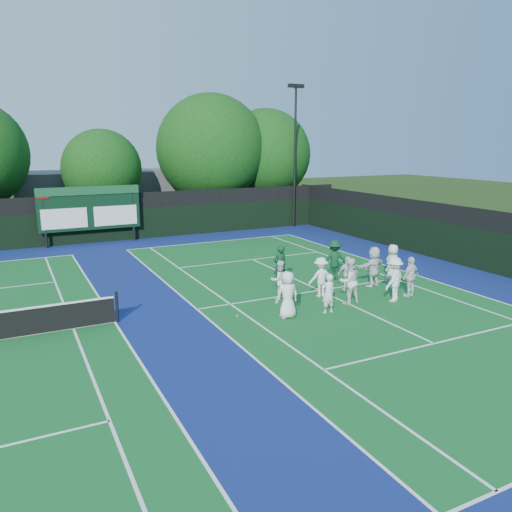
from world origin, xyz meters
name	(u,v)px	position (x,y,z in m)	size (l,w,h in m)	color
ground	(333,297)	(0.00, 0.00, 0.00)	(120.00, 120.00, 0.00)	#1C330E
court_apron	(184,311)	(-6.00, 1.00, 0.00)	(34.00, 32.00, 0.01)	navy
near_court	(319,290)	(0.00, 1.00, 0.01)	(11.05, 23.85, 0.01)	#125B22
back_fence	(106,220)	(-6.00, 16.00, 1.36)	(34.00, 0.08, 3.00)	black
divider_fence_right	(472,241)	(9.00, 1.00, 1.36)	(0.08, 32.00, 3.00)	black
scoreboard	(90,209)	(-7.01, 15.59, 2.19)	(6.00, 0.21, 3.55)	black
clubhouse	(139,195)	(-2.00, 24.00, 2.00)	(18.00, 6.00, 4.00)	#515055
light_pole_right	(295,140)	(7.50, 15.70, 6.30)	(1.20, 0.30, 10.12)	black
tree_c	(104,171)	(-5.32, 19.58, 4.24)	(5.32, 5.32, 7.04)	black
tree_d	(213,152)	(2.67, 19.58, 5.44)	(8.08, 8.08, 9.69)	black
tree_e	(267,157)	(7.23, 19.58, 5.02)	(7.07, 7.07, 8.73)	black
tennis_ball_1	(352,271)	(3.20, 2.99, 0.03)	(0.07, 0.07, 0.07)	yellow
tennis_ball_3	(237,316)	(-4.45, -0.39, 0.03)	(0.07, 0.07, 0.07)	yellow
tennis_ball_4	(333,287)	(0.74, 1.08, 0.03)	(0.07, 0.07, 0.07)	yellow
tennis_ball_5	(392,288)	(2.96, -0.11, 0.03)	(0.07, 0.07, 0.07)	yellow
player_front_0	(287,295)	(-2.89, -1.28, 0.85)	(0.83, 0.54, 1.71)	white
player_front_1	(328,293)	(-1.29, -1.49, 0.74)	(0.54, 0.35, 1.47)	white
player_front_2	(349,281)	(0.04, -0.93, 0.90)	(0.88, 0.68, 1.81)	white
player_front_3	(394,279)	(1.81, -1.48, 0.89)	(1.15, 0.66, 1.78)	white
player_front_4	(411,277)	(2.85, -1.30, 0.82)	(0.97, 0.40, 1.65)	silver
player_back_0	(280,280)	(-2.07, 0.77, 0.79)	(0.76, 0.60, 1.57)	white
player_back_1	(321,277)	(-0.42, 0.32, 0.81)	(1.05, 0.60, 1.62)	white
player_back_2	(348,274)	(1.02, 0.43, 0.75)	(0.88, 0.36, 1.50)	white
player_back_3	(374,266)	(2.50, 0.58, 0.87)	(1.62, 0.52, 1.74)	white
player_back_4	(392,263)	(3.70, 0.74, 0.85)	(0.83, 0.54, 1.70)	silver
coach_left	(280,266)	(-1.14, 2.39, 0.90)	(0.66, 0.43, 1.81)	#0E361E
coach_right	(334,260)	(1.57, 2.19, 0.92)	(1.19, 0.68, 1.84)	#0E3420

